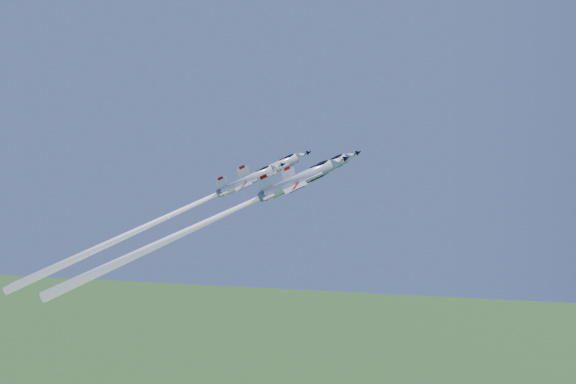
% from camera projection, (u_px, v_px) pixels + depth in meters
% --- Properties ---
extents(jet_lead, '(43.89, 19.69, 43.67)m').
position_uv_depth(jet_lead, '(216.00, 218.00, 118.68)').
color(jet_lead, white).
extents(jet_left, '(45.24, 20.25, 45.58)m').
position_uv_depth(jet_left, '(172.00, 215.00, 128.14)').
color(jet_left, white).
extents(jet_right, '(42.38, 19.22, 39.15)m').
position_uv_depth(jet_right, '(207.00, 222.00, 113.67)').
color(jet_right, white).
extents(jet_slot, '(38.83, 17.38, 39.18)m').
position_uv_depth(jet_slot, '(154.00, 223.00, 117.59)').
color(jet_slot, white).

